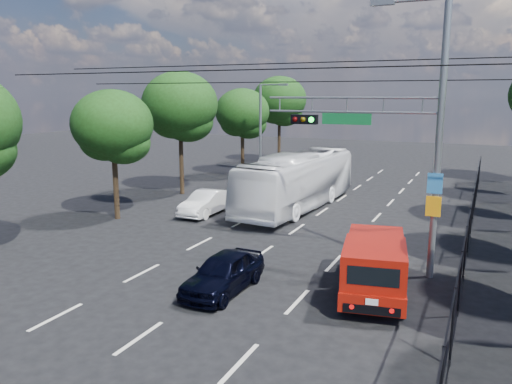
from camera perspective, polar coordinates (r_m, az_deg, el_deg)
The scene contains 14 objects.
ground at distance 14.18m, azimuth -13.20°, elevation -15.93°, with size 120.00×120.00×0.00m, color black.
lane_markings at distance 25.92m, azimuth 6.23°, elevation -3.17°, with size 6.12×38.00×0.01m.
signal_mast at distance 18.04m, azimuth 16.40°, elevation 7.07°, with size 6.43×0.39×9.50m.
streetlight_left at distance 34.98m, azimuth 0.75°, elevation 7.14°, with size 2.09×0.22×7.08m.
utility_wires at distance 20.31m, azimuth 1.80°, elevation 13.54°, with size 22.00×5.04×0.74m.
fence_right at distance 22.62m, azimuth 23.27°, elevation -3.46°, with size 0.06×34.03×2.00m.
tree_left_b at distance 26.31m, azimuth -15.99°, elevation 6.79°, with size 4.08×4.08×6.63m.
tree_left_c at distance 32.21m, azimuth -8.64°, elevation 9.26°, with size 4.80×4.80×7.80m.
tree_left_d at distance 38.97m, azimuth -1.53°, elevation 8.69°, with size 4.20×4.20×6.83m.
tree_left_e at distance 46.31m, azimuth 2.73°, elevation 10.08°, with size 4.92×4.92×7.99m.
red_pickup at distance 16.59m, azimuth 13.38°, elevation -8.03°, with size 2.74×5.38×1.92m.
navy_hatchback at distance 16.57m, azimuth -3.74°, elevation -9.16°, with size 1.52×3.78×1.29m, color black.
white_bus at distance 28.23m, azimuth 4.79°, elevation 1.28°, with size 2.63×11.22×3.13m, color white.
white_van at distance 26.95m, azimuth -5.73°, elevation -1.23°, with size 1.35×3.87×1.27m, color white.
Camera 1 is at (8.02, -9.80, 6.39)m, focal length 35.00 mm.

